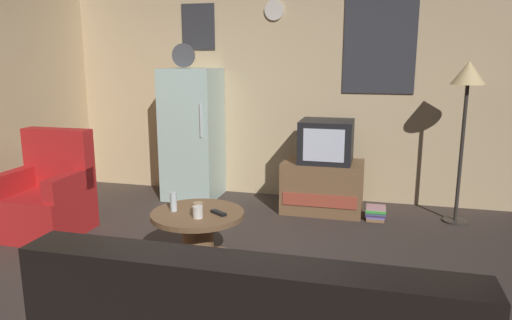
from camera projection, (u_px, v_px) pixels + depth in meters
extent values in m
plane|color=#3D332D|center=(208.00, 285.00, 3.50)|extent=(12.00, 12.00, 0.00)
cube|color=#D1B284|center=(279.00, 78.00, 5.53)|extent=(5.20, 0.10, 2.78)
cube|color=#333338|center=(380.00, 46.00, 5.13)|extent=(0.76, 0.02, 1.00)
cube|color=#333338|center=(198.00, 27.00, 5.58)|extent=(0.40, 0.02, 0.52)
cylinder|color=silver|center=(274.00, 10.00, 5.32)|extent=(0.22, 0.03, 0.22)
cube|color=silver|center=(193.00, 134.00, 5.56)|extent=(0.60, 0.60, 1.50)
cylinder|color=silver|center=(201.00, 121.00, 5.17)|extent=(0.02, 0.02, 0.36)
cylinder|color=#4C4C51|center=(183.00, 55.00, 5.30)|extent=(0.26, 0.04, 0.26)
cube|color=brown|center=(322.00, 186.00, 5.12)|extent=(0.84, 0.52, 0.54)
cube|color=#AD4733|center=(319.00, 201.00, 4.89)|extent=(0.76, 0.01, 0.13)
cube|color=black|center=(326.00, 141.00, 5.01)|extent=(0.54, 0.50, 0.44)
cube|color=silver|center=(324.00, 145.00, 4.77)|extent=(0.41, 0.01, 0.33)
cylinder|color=#332D28|center=(455.00, 221.00, 4.83)|extent=(0.24, 0.24, 0.02)
cylinder|color=#332D28|center=(461.00, 154.00, 4.68)|extent=(0.04, 0.04, 1.40)
cone|color=#F2D18C|center=(469.00, 73.00, 4.52)|extent=(0.32, 0.32, 0.22)
cylinder|color=brown|center=(199.00, 265.00, 3.79)|extent=(0.72, 0.72, 0.04)
cylinder|color=brown|center=(198.00, 240.00, 3.74)|extent=(0.24, 0.24, 0.42)
cylinder|color=brown|center=(198.00, 214.00, 3.70)|extent=(0.72, 0.72, 0.04)
cylinder|color=silver|center=(174.00, 202.00, 3.70)|extent=(0.05, 0.05, 0.15)
cylinder|color=silver|center=(198.00, 212.00, 3.55)|extent=(0.08, 0.08, 0.09)
cylinder|color=tan|center=(198.00, 208.00, 3.64)|extent=(0.08, 0.08, 0.09)
cube|color=black|center=(218.00, 213.00, 3.64)|extent=(0.15, 0.12, 0.02)
cube|color=red|center=(45.00, 214.00, 4.45)|extent=(0.68, 0.68, 0.40)
cube|color=red|center=(59.00, 158.00, 4.60)|extent=(0.68, 0.16, 0.56)
cube|color=red|center=(16.00, 181.00, 4.46)|extent=(0.12, 0.60, 0.20)
cube|color=red|center=(69.00, 185.00, 4.32)|extent=(0.12, 0.60, 0.20)
cube|color=#996A42|center=(375.00, 219.00, 4.88)|extent=(0.18, 0.16, 0.03)
cube|color=#716FBD|center=(375.00, 216.00, 4.88)|extent=(0.18, 0.15, 0.02)
cube|color=#553568|center=(376.00, 215.00, 4.87)|extent=(0.21, 0.15, 0.02)
cube|color=slate|center=(376.00, 212.00, 4.87)|extent=(0.20, 0.16, 0.03)
cube|color=green|center=(376.00, 210.00, 4.86)|extent=(0.20, 0.18, 0.02)
cube|color=#C78C97|center=(376.00, 208.00, 4.86)|extent=(0.19, 0.16, 0.03)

